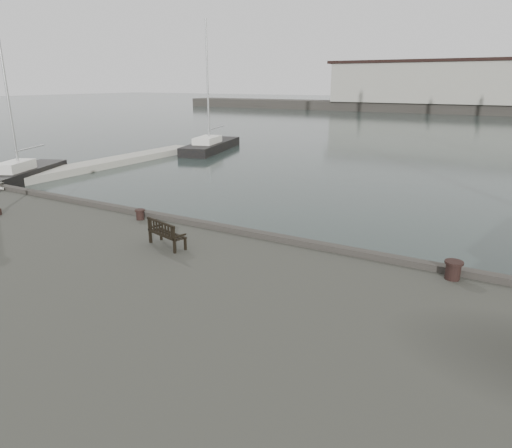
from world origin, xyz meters
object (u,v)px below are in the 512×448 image
(bollard_right, at_px, (453,270))
(yacht_a, at_px, (24,177))
(bench, at_px, (167,238))
(yacht_d, at_px, (211,148))
(bollard_left, at_px, (140,214))

(bollard_right, height_order, yacht_a, yacht_a)
(bench, distance_m, yacht_a, 21.15)
(bollard_right, distance_m, yacht_d, 34.37)
(bollard_left, bearing_deg, yacht_a, 158.73)
(bench, xyz_separation_m, bollard_right, (7.74, 1.75, -0.01))
(bench, height_order, bollard_right, bench)
(bench, height_order, yacht_d, yacht_d)
(bench, relative_size, bollard_right, 3.04)
(bench, distance_m, bollard_left, 3.16)
(bollard_right, distance_m, yacht_a, 27.97)
(bench, bearing_deg, bollard_left, 163.01)
(bollard_left, bearing_deg, bollard_right, 0.45)
(bollard_left, bearing_deg, yacht_d, 120.35)
(bollard_right, height_order, yacht_d, yacht_d)
(bollard_left, distance_m, yacht_d, 27.98)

